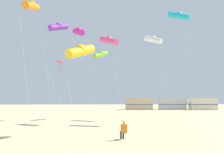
% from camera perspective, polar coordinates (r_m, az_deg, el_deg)
% --- Properties ---
extents(kite_flyer_standing, '(0.41, 0.55, 1.16)m').
position_cam_1_polar(kite_flyer_standing, '(12.91, 3.23, -14.42)').
color(kite_flyer_standing, orange).
rests_on(kite_flyer_standing, ground).
extents(kite_tube_violet, '(2.90, 3.01, 11.33)m').
position_cam_1_polar(kite_tube_violet, '(24.55, -14.70, 13.38)').
color(kite_tube_violet, silver).
rests_on(kite_tube_violet, ground).
extents(kite_tube_gold, '(2.49, 2.58, 6.62)m').
position_cam_1_polar(kite_tube_gold, '(15.02, -8.73, 7.18)').
color(kite_tube_gold, silver).
rests_on(kite_tube_gold, ground).
extents(kite_tube_magenta, '(3.06, 3.50, 10.91)m').
position_cam_1_polar(kite_tube_magenta, '(24.31, -9.35, 12.39)').
color(kite_tube_magenta, silver).
rests_on(kite_tube_magenta, ground).
extents(kite_tube_white, '(3.09, 2.95, 11.15)m').
position_cam_1_polar(kite_tube_white, '(28.30, 11.43, 10.24)').
color(kite_tube_white, silver).
rests_on(kite_tube_white, ground).
extents(kite_tube_cyan, '(2.57, 2.21, 12.69)m').
position_cam_1_polar(kite_tube_cyan, '(25.62, 18.12, 15.88)').
color(kite_tube_cyan, silver).
rests_on(kite_tube_cyan, ground).
extents(kite_tube_lime, '(2.55, 2.54, 9.26)m').
position_cam_1_polar(kite_tube_lime, '(28.09, -3.13, 6.26)').
color(kite_tube_lime, silver).
rests_on(kite_tube_lime, ground).
extents(kite_tube_rainbow, '(2.80, 2.81, 9.80)m').
position_cam_1_polar(kite_tube_rainbow, '(23.46, -0.88, 10.16)').
color(kite_tube_rainbow, silver).
rests_on(kite_tube_rainbow, ground).
extents(kite_diamond_scarlet, '(2.95, 2.31, 7.47)m').
position_cam_1_polar(kite_diamond_scarlet, '(26.94, -14.40, 3.60)').
color(kite_diamond_scarlet, silver).
rests_on(kite_diamond_scarlet, ground).
extents(kite_tube_orange, '(1.58, 2.56, 11.74)m').
position_cam_1_polar(kite_tube_orange, '(21.31, -21.61, 17.95)').
color(kite_tube_orange, silver).
rests_on(kite_tube_orange, ground).
extents(rv_van_tan, '(6.55, 2.68, 2.80)m').
position_cam_1_polar(rv_van_tan, '(50.92, 7.50, -7.46)').
color(rv_van_tan, '#C6B28C').
rests_on(rv_van_tan, ground).
extents(rv_van_silver, '(6.55, 2.66, 2.80)m').
position_cam_1_polar(rv_van_silver, '(52.75, 16.40, -7.21)').
color(rv_van_silver, '#B7BABF').
rests_on(rv_van_silver, ground).
extents(rv_van_cream, '(6.46, 2.41, 2.80)m').
position_cam_1_polar(rv_van_cream, '(54.55, 23.96, -6.89)').
color(rv_van_cream, beige).
rests_on(rv_van_cream, ground).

